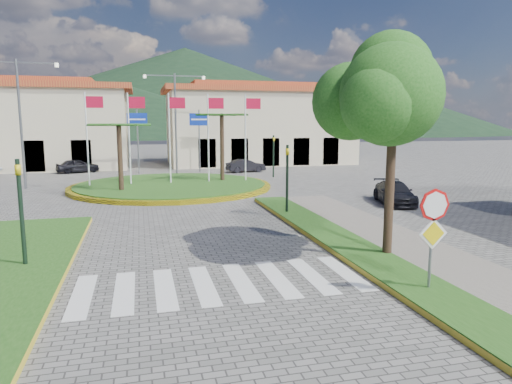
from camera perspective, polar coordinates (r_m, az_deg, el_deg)
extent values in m
plane|color=#5F5D5A|center=(8.71, 0.08, -20.21)|extent=(160.00, 160.00, 0.00)
cube|color=gray|center=(12.94, 24.78, -10.74)|extent=(4.00, 28.00, 0.15)
cube|color=#204E16|center=(12.24, 20.33, -11.51)|extent=(1.60, 28.00, 0.18)
cube|color=silver|center=(12.28, -4.66, -11.32)|extent=(8.00, 3.00, 0.01)
cylinder|color=yellow|center=(29.72, -10.53, 0.71)|extent=(12.70, 12.70, 0.24)
cylinder|color=#204E16|center=(29.72, -10.53, 0.77)|extent=(12.00, 12.00, 0.30)
cylinder|color=black|center=(27.49, -16.61, 3.84)|extent=(0.28, 0.28, 4.05)
cylinder|color=black|center=(30.91, -4.26, 5.28)|extent=(0.28, 0.28, 4.68)
cylinder|color=silver|center=(30.06, -20.35, 5.92)|extent=(0.10, 0.10, 6.00)
cube|color=#B30B2B|center=(30.01, -19.53, 10.55)|extent=(1.00, 0.03, 0.70)
cylinder|color=silver|center=(29.91, -15.56, 6.13)|extent=(0.10, 0.10, 6.00)
cube|color=#B30B2B|center=(29.90, -14.68, 10.77)|extent=(1.00, 0.03, 0.70)
cylinder|color=silver|center=(29.96, -10.75, 6.30)|extent=(0.10, 0.10, 6.00)
cube|color=#B30B2B|center=(30.00, -9.81, 10.92)|extent=(1.00, 0.03, 0.70)
cylinder|color=silver|center=(30.22, -5.98, 6.43)|extent=(0.10, 0.10, 6.00)
cube|color=#B30B2B|center=(30.31, -5.01, 10.99)|extent=(1.00, 0.03, 0.70)
cylinder|color=silver|center=(30.69, -1.33, 6.51)|extent=(0.10, 0.10, 6.00)
cube|color=#B30B2B|center=(30.81, -0.33, 10.98)|extent=(1.00, 0.03, 0.70)
cylinder|color=slate|center=(11.96, 21.02, -6.20)|extent=(0.07, 0.07, 2.50)
cylinder|color=red|center=(11.71, 21.43, -1.52)|extent=(0.80, 0.03, 0.80)
cube|color=yellow|center=(11.84, 21.27, -4.87)|extent=(0.78, 0.03, 0.78)
cylinder|color=black|center=(14.56, 16.37, 0.45)|extent=(0.28, 0.28, 4.40)
ellipsoid|color=#195015|center=(14.45, 16.90, 12.30)|extent=(3.60, 3.60, 3.20)
cylinder|color=black|center=(14.51, -27.25, -2.61)|extent=(0.12, 0.12, 3.20)
imported|color=gold|center=(14.36, -27.53, 1.31)|extent=(0.15, 0.18, 0.90)
cylinder|color=black|center=(20.57, 3.91, 1.45)|extent=(0.12, 0.12, 3.20)
imported|color=gold|center=(20.47, 3.94, 4.23)|extent=(0.15, 0.18, 0.90)
cylinder|color=black|center=(34.91, 2.19, 4.48)|extent=(0.12, 0.12, 3.20)
imported|color=gold|center=(34.85, 2.20, 6.12)|extent=(0.18, 0.15, 0.90)
cylinder|color=slate|center=(38.41, -14.55, 6.09)|extent=(0.12, 0.12, 5.20)
cube|color=#0F2AA2|center=(38.32, -14.65, 8.78)|extent=(1.60, 0.05, 1.00)
cylinder|color=slate|center=(38.72, -7.09, 6.33)|extent=(0.12, 0.12, 5.20)
cube|color=#0F2AA2|center=(38.63, -7.13, 8.99)|extent=(1.60, 0.05, 1.00)
cylinder|color=slate|center=(37.49, -10.00, 8.32)|extent=(0.16, 0.16, 8.00)
cube|color=slate|center=(37.59, -12.03, 14.07)|extent=(2.40, 0.08, 0.08)
cube|color=slate|center=(37.77, -8.28, 14.14)|extent=(2.40, 0.08, 0.08)
cylinder|color=slate|center=(32.17, -27.32, 7.43)|extent=(0.16, 0.16, 8.00)
cube|color=slate|center=(32.13, -25.67, 14.34)|extent=(2.40, 0.08, 0.08)
cube|color=beige|center=(46.92, 0.37, 7.91)|extent=(18.00, 9.00, 7.00)
cube|color=#9F321E|center=(47.01, 0.38, 12.49)|extent=(19.08, 9.54, 0.50)
cube|color=#9F321E|center=(47.04, 0.38, 13.09)|extent=(13.50, 4.95, 0.60)
cone|color=black|center=(168.57, -8.74, 12.36)|extent=(180.00, 180.00, 30.00)
cone|color=black|center=(159.57, 12.68, 10.30)|extent=(120.00, 120.00, 18.00)
cone|color=black|center=(137.67, -17.97, 9.95)|extent=(110.00, 110.00, 16.00)
imported|color=black|center=(40.84, -21.39, 3.07)|extent=(3.65, 2.39, 1.16)
imported|color=black|center=(38.54, -1.28, 3.31)|extent=(3.42, 1.67, 1.08)
imported|color=black|center=(24.73, 16.93, -0.09)|extent=(2.62, 4.19, 1.13)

